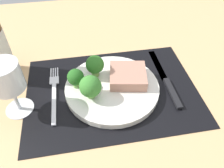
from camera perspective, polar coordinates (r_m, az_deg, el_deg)
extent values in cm
cube|color=tan|center=(58.07, 0.01, -2.77)|extent=(140.00, 110.00, 3.00)
cube|color=black|center=(56.85, 0.01, -1.66)|extent=(43.04, 30.62, 0.30)
cylinder|color=silver|center=(56.16, 0.01, -1.00)|extent=(23.54, 23.54, 1.60)
cube|color=tan|center=(56.28, 4.07, 2.11)|extent=(10.39, 10.11, 2.76)
cylinder|color=#6B994C|center=(58.02, -4.27, 2.91)|extent=(1.98, 1.98, 1.58)
sphere|color=#2D6B23|center=(56.19, -4.42, 5.00)|extent=(4.66, 4.66, 4.66)
cylinder|color=#6B994C|center=(52.89, -5.35, -2.74)|extent=(1.87, 1.87, 1.28)
sphere|color=#387A2D|center=(50.82, -5.56, -0.60)|extent=(5.18, 5.18, 5.18)
cylinder|color=#6B994C|center=(55.68, -9.00, -0.05)|extent=(1.77, 1.77, 1.35)
sphere|color=#235B1E|center=(54.01, -9.29, 1.75)|extent=(4.09, 4.09, 4.09)
cube|color=silver|center=(55.39, -14.62, -4.70)|extent=(1.00, 13.00, 0.50)
cube|color=silver|center=(60.77, -14.56, 0.88)|extent=(2.40, 2.60, 0.40)
cube|color=silver|center=(63.16, -15.34, 2.72)|extent=(0.30, 3.60, 0.35)
cube|color=silver|center=(63.08, -14.81, 2.79)|extent=(0.30, 3.60, 0.35)
cube|color=silver|center=(63.01, -14.27, 2.86)|extent=(0.30, 3.60, 0.35)
cube|color=silver|center=(62.94, -13.73, 2.93)|extent=(0.30, 3.60, 0.35)
cube|color=black|center=(57.57, 15.23, -2.19)|extent=(1.40, 10.00, 0.80)
cube|color=silver|center=(65.23, 11.66, 5.00)|extent=(1.80, 13.00, 0.30)
cylinder|color=silver|center=(57.35, -22.51, -5.75)|extent=(6.50, 6.50, 0.40)
cylinder|color=silver|center=(54.76, -23.55, -3.33)|extent=(0.80, 0.80, 6.90)
cylinder|color=silver|center=(50.41, -25.69, 1.66)|extent=(6.97, 6.97, 6.33)
cylinder|color=tan|center=(51.55, -25.07, 0.21)|extent=(6.14, 6.14, 2.71)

